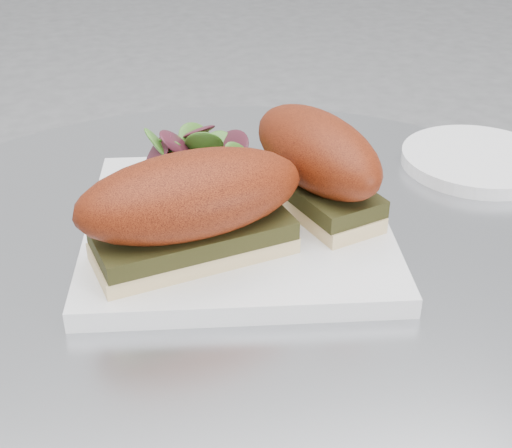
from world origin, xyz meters
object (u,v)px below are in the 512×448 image
at_px(saucer, 478,160).
at_px(plate, 237,226).
at_px(sandwich_right, 316,160).
at_px(sandwich_left, 192,206).

bearing_deg(saucer, plate, -164.52).
xyz_separation_m(plate, sandwich_right, (0.07, 0.00, 0.05)).
xyz_separation_m(plate, sandwich_left, (-0.04, -0.05, 0.05)).
distance_m(plate, sandwich_left, 0.08).
bearing_deg(sandwich_left, plate, 37.03).
distance_m(plate, saucer, 0.26).
relative_size(sandwich_left, saucer, 1.23).
distance_m(plate, sandwich_right, 0.08).
relative_size(sandwich_right, saucer, 1.10).
relative_size(plate, saucer, 1.64).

